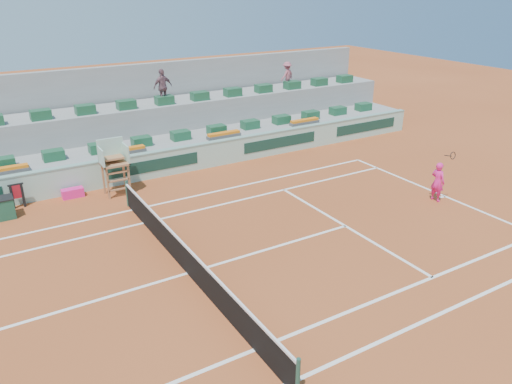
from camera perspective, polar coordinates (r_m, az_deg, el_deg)
ground at (r=15.96m, az=-7.84°, el=-9.20°), size 90.00×90.00×0.00m
seating_tier_lower at (r=25.08m, az=-17.78°, el=3.58°), size 36.00×4.00×1.20m
seating_tier_upper at (r=26.38m, az=-18.82°, el=5.97°), size 36.00×2.40×2.60m
stadium_back_wall at (r=27.68m, az=-19.83°, el=8.53°), size 36.00×0.40×4.40m
player_bag at (r=22.45m, az=-20.21°, el=-0.10°), size 0.88×0.39×0.39m
spectator_mid at (r=26.41m, az=-10.60°, el=11.74°), size 1.11×0.61×1.80m
spectator_right at (r=30.20m, az=3.56°, el=13.20°), size 1.14×0.88×1.55m
court_lines at (r=15.96m, az=-7.84°, el=-9.18°), size 23.89×11.09×0.01m
tennis_net at (r=15.69m, az=-7.94°, el=-7.57°), size 0.10×11.97×1.10m
advertising_hoarding at (r=23.04m, az=-16.38°, el=2.16°), size 36.00×0.34×1.26m
umpire_chair at (r=21.82m, az=-15.99°, el=3.59°), size 1.10×0.90×2.40m
seat_row_lower at (r=23.99m, az=-17.48°, el=4.83°), size 32.90×0.60×0.44m
seat_row_upper at (r=25.43m, az=-18.94°, el=8.92°), size 32.90×0.60×0.44m
flower_planters at (r=23.00m, az=-20.55°, el=3.43°), size 26.80×0.36×0.28m
drink_cooler_a at (r=21.45m, az=-26.94°, el=-1.65°), size 0.82×0.71×0.84m
towel_rack at (r=22.11m, az=-25.63°, el=-0.19°), size 0.58×0.10×1.03m
tennis_player at (r=21.84m, az=20.06°, el=1.13°), size 0.45×0.88×2.28m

